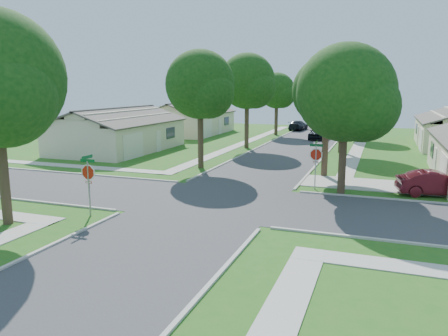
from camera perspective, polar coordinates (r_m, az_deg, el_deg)
ground at (r=24.03m, az=-1.12°, el=-4.34°), size 100.00×100.00×0.00m
road_ns at (r=24.03m, az=-1.12°, el=-4.32°), size 7.00×100.00×0.02m
sidewalk_ne at (r=48.11m, az=17.16°, el=2.72°), size 1.20×40.00×0.04m
sidewalk_nw at (r=50.19m, az=3.11°, el=3.48°), size 1.20×40.00×0.04m
driveway at (r=29.41m, az=18.63°, el=-2.08°), size 8.80×3.60×0.05m
stop_sign_sw at (r=21.82m, az=-17.31°, el=-0.87°), size 1.05×0.80×2.98m
stop_sign_ne at (r=26.93m, az=11.92°, el=1.47°), size 1.05×0.80×2.98m
tree_e_near at (r=30.88m, az=13.44°, el=9.28°), size 4.97×4.80×8.28m
tree_e_mid at (r=42.82m, az=15.42°, el=10.27°), size 5.59×5.40×9.21m
tree_e_far at (r=55.78m, az=16.55°, el=9.91°), size 5.17×5.00×8.72m
tree_w_near at (r=33.32m, az=-3.05°, el=10.43°), size 5.38×5.20×8.97m
tree_w_mid at (r=44.61m, az=3.11°, el=10.93°), size 5.80×5.60×9.56m
tree_w_far at (r=57.17m, az=6.95°, el=9.79°), size 4.76×4.60×8.04m
tree_ne_corner at (r=25.95m, az=15.73°, el=8.88°), size 5.80×5.60×8.66m
house_nw_near at (r=44.27m, az=-13.56°, el=4.21°), size 8.42×13.60×4.23m
house_nw_far at (r=59.12m, az=-4.41°, el=5.99°), size 8.42×13.60×4.23m
car_driveway at (r=27.87m, az=26.02°, el=-1.83°), size 4.55×2.34×1.43m
car_curb_east at (r=53.66m, az=12.27°, el=4.57°), size 2.12×4.88×1.64m
car_curb_west at (r=64.52m, az=9.66°, el=5.51°), size 2.35×4.93×1.39m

